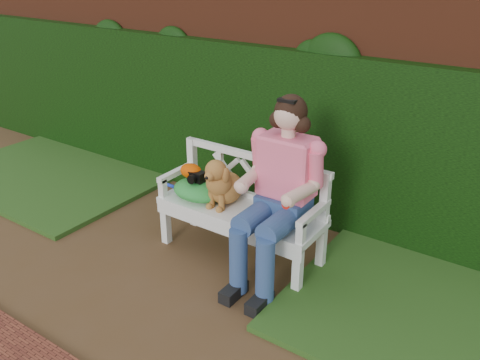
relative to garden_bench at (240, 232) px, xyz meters
The scene contains 12 objects.
ground 0.89m from the garden_bench, 124.08° to the right, with size 60.00×60.00×0.00m, color #4B321B.
brick_wall 1.54m from the garden_bench, 112.08° to the left, with size 10.00×0.30×2.20m, color #612A17.
ivy_hedge 1.24m from the garden_bench, 116.47° to the left, with size 10.00×0.18×1.70m, color #13400A.
grass_left 2.90m from the garden_bench, behind, with size 2.60×2.00×0.05m, color #1A390F.
grass_right 1.94m from the garden_bench, ahead, with size 2.60×2.00×0.05m, color #1A390F.
garden_bench is the anchor object (origin of this frame).
seated_woman 0.71m from the garden_bench, ahead, with size 0.67×0.90×1.60m, color #FC5D89, non-canonical shape.
dog 0.50m from the garden_bench, behind, with size 0.31×0.42×0.46m, color #B1893E, non-canonical shape.
tennis_racket 0.53m from the garden_bench, behind, with size 0.66×0.28×0.03m, color silver, non-canonical shape.
green_bag 0.53m from the garden_bench, behind, with size 0.50×0.38×0.17m, color green, non-canonical shape.
camera_item 0.63m from the garden_bench, behind, with size 0.14×0.10×0.09m, color black.
baseball_glove 0.71m from the garden_bench, behind, with size 0.21×0.16×0.13m, color #CC4200.
Camera 1 is at (2.71, -2.53, 2.54)m, focal length 38.00 mm.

